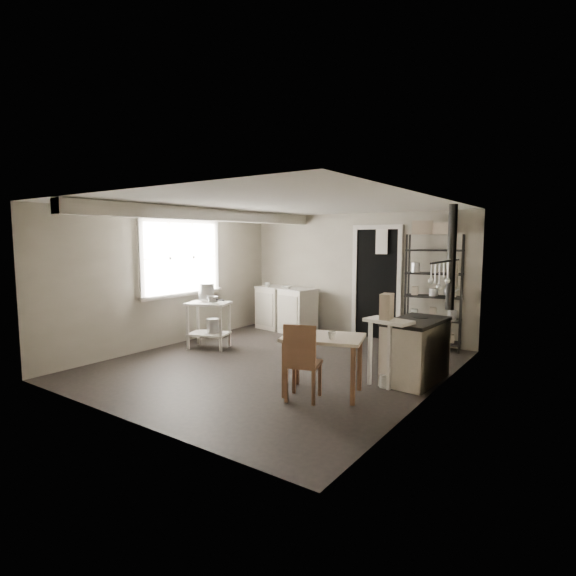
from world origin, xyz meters
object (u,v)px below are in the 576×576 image
Objects in this scene: shelf_rack at (434,292)px; base_cabinets at (286,308)px; stove at (416,347)px; prep_table at (209,324)px; flour_sack at (407,335)px; stockpot at (206,292)px; work_table at (323,363)px; chair at (304,358)px.

base_cabinets is at bearing 171.84° from shelf_rack.
base_cabinets is 3.63m from stove.
prep_table is 0.59× the size of base_cabinets.
shelf_rack is 0.83m from flour_sack.
prep_table is 2.76× the size of stockpot.
stockpot is (-0.11, 0.06, 0.54)m from prep_table.
base_cabinets is at bearing 156.27° from stove.
work_table is at bearing -91.16° from flour_sack.
stove is (0.35, -1.82, -0.51)m from shelf_rack.
chair is at bearing -23.05° from prep_table.
flour_sack is (-0.67, 1.52, -0.20)m from stove.
shelf_rack is at bearing 34.13° from prep_table.
prep_table is 3.31m from flour_sack.
base_cabinets reaches higher than work_table.
stockpot is 3.59m from stove.
stockpot is 0.21× the size of base_cabinets.
work_table is 0.31m from chair.
stockpot is 0.15× the size of shelf_rack.
prep_table is at bearing -172.05° from stove.
prep_table is 0.76× the size of stove.
work_table is at bearing 52.98° from chair.
prep_table is 3.46m from stove.
stockpot reaches higher than base_cabinets.
shelf_rack is 2.12× the size of chair.
prep_table is at bearing -87.41° from base_cabinets.
stove is 1.33m from work_table.
flour_sack is (0.05, 2.63, -0.14)m from work_table.
work_table is at bearing -119.61° from stove.
base_cabinets is 2.92m from shelf_rack.
base_cabinets is 1.29× the size of stove.
stockpot is 3.01m from chair.
flour_sack is (0.15, 2.91, -0.24)m from chair.
prep_table is at bearing -157.30° from shelf_rack.
stove is at bearing 56.98° from work_table.
work_table is 2.64m from flour_sack.
prep_table is 1.94m from base_cabinets.
chair is (2.41, -3.05, 0.03)m from base_cabinets.
chair is at bearing -92.90° from flour_sack.
shelf_rack is at bearing 12.19° from base_cabinets.
work_table is (2.72, -0.84, -0.02)m from prep_table.
shelf_rack is 1.87× the size of stove.
stove is (3.45, 0.27, 0.04)m from prep_table.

